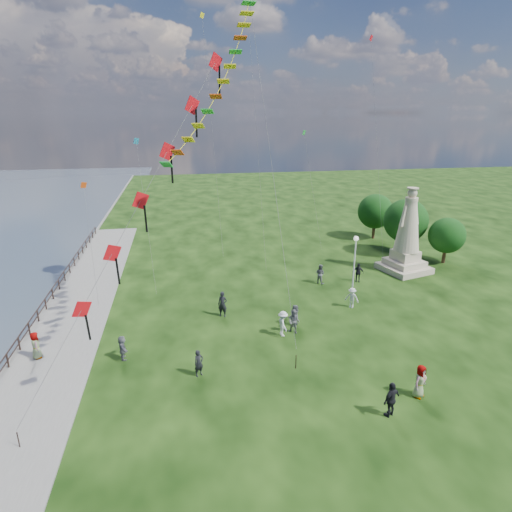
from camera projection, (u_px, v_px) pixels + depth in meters
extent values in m
cube|color=slate|center=(28.00, 339.00, 29.18)|extent=(0.30, 160.00, 0.60)
cube|color=slate|center=(59.00, 347.00, 27.66)|extent=(5.00, 60.00, 0.10)
cylinder|color=black|center=(8.00, 361.00, 25.26)|extent=(0.11, 0.11, 1.00)
cylinder|color=black|center=(19.00, 344.00, 27.13)|extent=(0.11, 0.11, 1.00)
cylinder|color=black|center=(29.00, 329.00, 28.99)|extent=(0.11, 0.11, 1.00)
cylinder|color=black|center=(38.00, 316.00, 30.86)|extent=(0.11, 0.11, 1.00)
cylinder|color=black|center=(46.00, 305.00, 32.72)|extent=(0.11, 0.11, 1.00)
cylinder|color=black|center=(53.00, 294.00, 34.59)|extent=(0.11, 0.11, 1.00)
cylinder|color=black|center=(59.00, 285.00, 36.46)|extent=(0.11, 0.11, 1.00)
cylinder|color=black|center=(65.00, 277.00, 38.32)|extent=(0.11, 0.11, 1.00)
cylinder|color=black|center=(70.00, 269.00, 40.19)|extent=(0.11, 0.11, 1.00)
cylinder|color=black|center=(74.00, 262.00, 42.05)|extent=(0.11, 0.11, 1.00)
cylinder|color=black|center=(79.00, 256.00, 43.92)|extent=(0.11, 0.11, 1.00)
cylinder|color=black|center=(83.00, 250.00, 45.79)|extent=(0.11, 0.11, 1.00)
cylinder|color=black|center=(86.00, 245.00, 47.65)|extent=(0.11, 0.11, 1.00)
cylinder|color=black|center=(89.00, 240.00, 49.52)|extent=(0.11, 0.11, 1.00)
cylinder|color=black|center=(93.00, 235.00, 51.38)|extent=(0.11, 0.11, 1.00)
cylinder|color=black|center=(95.00, 231.00, 53.25)|extent=(0.11, 0.11, 1.00)
cube|color=black|center=(28.00, 323.00, 28.84)|extent=(0.06, 52.00, 0.06)
cube|color=black|center=(29.00, 329.00, 28.98)|extent=(0.06, 52.00, 0.06)
cube|color=#C6B096|center=(404.00, 268.00, 41.10)|extent=(4.86, 4.86, 0.56)
cube|color=#C6B096|center=(404.00, 262.00, 40.92)|extent=(3.70, 3.70, 0.56)
cube|color=#C6B096|center=(405.00, 255.00, 40.68)|extent=(2.54, 2.54, 0.94)
cylinder|color=#C6B096|center=(412.00, 199.00, 38.98)|extent=(1.39, 1.39, 0.38)
sphere|color=#C6B096|center=(412.00, 193.00, 38.79)|extent=(0.86, 0.86, 0.86)
cylinder|color=#C6B096|center=(413.00, 188.00, 38.65)|extent=(1.03, 1.03, 0.09)
cylinder|color=silver|center=(354.00, 264.00, 36.67)|extent=(0.13, 0.13, 4.28)
sphere|color=white|center=(356.00, 239.00, 35.94)|extent=(0.43, 0.43, 0.43)
cylinder|color=#382314|center=(403.00, 244.00, 45.61)|extent=(0.36, 0.36, 2.28)
sphere|color=#0E350E|center=(406.00, 221.00, 44.79)|extent=(4.57, 4.57, 4.57)
cylinder|color=#382314|center=(444.00, 254.00, 43.13)|extent=(0.36, 0.36, 1.77)
sphere|color=#0E350E|center=(447.00, 235.00, 42.50)|extent=(3.55, 3.55, 3.55)
cylinder|color=#382314|center=(374.00, 230.00, 51.53)|extent=(0.36, 0.36, 2.06)
sphere|color=#0E350E|center=(375.00, 211.00, 50.79)|extent=(4.11, 4.11, 4.11)
imported|color=black|center=(199.00, 363.00, 24.51)|extent=(0.71, 0.64, 1.63)
imported|color=#595960|center=(294.00, 321.00, 29.29)|extent=(0.99, 0.92, 1.73)
imported|color=silver|center=(283.00, 324.00, 28.92)|extent=(0.72, 1.21, 1.79)
imported|color=black|center=(391.00, 399.00, 21.18)|extent=(1.27, 1.02, 1.92)
imported|color=#595960|center=(420.00, 381.00, 22.65)|extent=(1.07, 0.96, 1.87)
imported|color=#595960|center=(122.00, 348.00, 26.18)|extent=(0.96, 1.57, 1.57)
imported|color=black|center=(223.00, 304.00, 31.69)|extent=(0.83, 0.71, 1.94)
imported|color=#595960|center=(320.00, 274.00, 37.91)|extent=(0.97, 1.00, 1.77)
imported|color=silver|center=(352.00, 298.00, 33.16)|extent=(1.17, 1.08, 1.64)
imported|color=black|center=(358.00, 273.00, 38.29)|extent=(1.13, 0.86, 1.73)
imported|color=#595960|center=(36.00, 347.00, 26.13)|extent=(0.78, 0.97, 1.73)
imported|color=#595960|center=(295.00, 315.00, 30.37)|extent=(1.41, 1.54, 1.58)
cylinder|color=black|center=(19.00, 441.00, 19.22)|extent=(0.06, 0.06, 0.90)
cube|color=red|center=(82.00, 309.00, 20.44)|extent=(0.87, 0.64, 1.03)
cube|color=black|center=(88.00, 328.00, 20.68)|extent=(0.10, 0.28, 1.48)
cube|color=red|center=(112.00, 253.00, 21.16)|extent=(0.87, 0.64, 1.03)
cube|color=black|center=(118.00, 271.00, 21.39)|extent=(0.10, 0.28, 1.48)
cube|color=red|center=(141.00, 201.00, 21.87)|extent=(0.87, 0.64, 1.03)
cube|color=black|center=(146.00, 219.00, 22.11)|extent=(0.10, 0.28, 1.48)
cube|color=red|center=(167.00, 151.00, 22.59)|extent=(0.87, 0.64, 1.03)
cube|color=black|center=(172.00, 170.00, 22.83)|extent=(0.10, 0.28, 1.48)
cube|color=red|center=(192.00, 105.00, 23.31)|extent=(0.87, 0.64, 1.03)
cube|color=black|center=(196.00, 124.00, 23.55)|extent=(0.10, 0.28, 1.48)
cube|color=red|center=(216.00, 62.00, 24.02)|extent=(0.87, 0.64, 1.03)
cube|color=black|center=(219.00, 80.00, 24.26)|extent=(0.10, 0.28, 1.48)
cylinder|color=black|center=(296.00, 362.00, 25.32)|extent=(0.06, 0.06, 0.90)
cube|color=green|center=(249.00, 3.00, 24.21)|extent=(0.84, 0.68, 0.14)
cube|color=#D4C511|center=(247.00, 13.00, 23.79)|extent=(0.79, 0.65, 0.15)
cube|color=#D4C511|center=(244.00, 25.00, 23.36)|extent=(0.74, 0.61, 0.15)
cube|color=#C93F0D|center=(240.00, 38.00, 22.94)|extent=(0.71, 0.61, 0.16)
cube|color=green|center=(236.00, 52.00, 22.52)|extent=(0.71, 0.64, 0.18)
cube|color=#D4C511|center=(230.00, 66.00, 22.09)|extent=(0.71, 0.66, 0.19)
cube|color=#D4C511|center=(223.00, 81.00, 21.66)|extent=(0.70, 0.68, 0.21)
cube|color=#C93F0D|center=(216.00, 96.00, 21.21)|extent=(0.69, 0.69, 0.23)
cube|color=green|center=(207.00, 111.00, 20.76)|extent=(0.68, 0.69, 0.25)
cube|color=#D4C511|center=(198.00, 126.00, 20.28)|extent=(0.66, 0.69, 0.27)
cube|color=#D4C511|center=(188.00, 140.00, 19.79)|extent=(0.64, 0.68, 0.28)
cube|color=#C93F0D|center=(178.00, 152.00, 19.29)|extent=(0.62, 0.67, 0.30)
cube|color=green|center=(166.00, 164.00, 18.77)|extent=(0.60, 0.66, 0.31)
cube|color=#186E94|center=(136.00, 141.00, 36.37)|extent=(0.51, 0.39, 0.57)
cylinder|color=#595959|center=(146.00, 217.00, 36.05)|extent=(1.02, 5.02, 12.13)
cube|color=red|center=(371.00, 38.00, 42.19)|extent=(0.51, 0.39, 0.57)
cylinder|color=#595959|center=(377.00, 151.00, 43.35)|extent=(1.02, 5.02, 21.43)
cube|color=#D4C511|center=(202.00, 15.00, 42.26)|extent=(0.51, 0.39, 0.57)
cylinder|color=#595959|center=(213.00, 140.00, 43.76)|extent=(1.02, 5.02, 23.57)
cube|color=green|center=(304.00, 133.00, 47.95)|extent=(0.51, 0.39, 0.57)
cylinder|color=#595959|center=(313.00, 191.00, 47.65)|extent=(1.02, 5.02, 12.30)
cube|color=#C93F0D|center=(84.00, 185.00, 35.30)|extent=(0.51, 0.39, 0.57)
cylinder|color=#595959|center=(91.00, 244.00, 34.44)|extent=(1.02, 5.01, 8.74)
cylinder|color=#595959|center=(257.00, 133.00, 39.46)|extent=(1.02, 5.02, 25.19)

